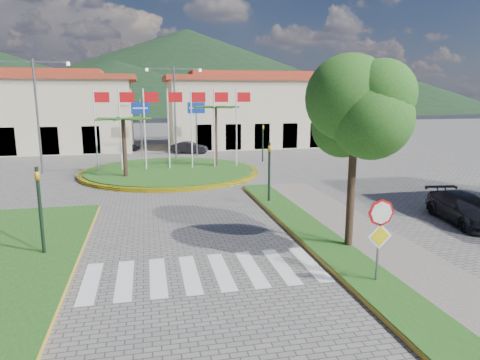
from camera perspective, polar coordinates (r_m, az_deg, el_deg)
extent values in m
plane|color=slate|center=(10.43, -1.96, -20.88)|extent=(160.00, 160.00, 0.00)
cube|color=gray|center=(14.20, 21.57, -12.25)|extent=(4.00, 28.00, 0.15)
cube|color=#204C15|center=(13.59, 17.26, -12.96)|extent=(1.60, 28.00, 0.18)
cube|color=silver|center=(13.94, -5.00, -12.22)|extent=(8.00, 3.00, 0.01)
cylinder|color=yellow|center=(31.21, -9.29, 1.09)|extent=(12.70, 12.70, 0.24)
cylinder|color=#204C15|center=(31.20, -9.30, 1.14)|extent=(12.00, 12.00, 0.30)
cylinder|color=black|center=(28.94, -15.14, 3.87)|extent=(0.28, 0.28, 4.05)
cylinder|color=black|center=(32.25, -3.28, 5.53)|extent=(0.28, 0.28, 4.68)
cylinder|color=silver|center=(31.48, -18.68, 6.03)|extent=(0.10, 0.10, 6.00)
cube|color=red|center=(31.33, -17.95, 10.45)|extent=(1.00, 0.03, 0.70)
cylinder|color=silver|center=(31.35, -15.64, 6.18)|extent=(0.10, 0.10, 6.00)
cube|color=red|center=(31.22, -14.85, 10.62)|extent=(1.00, 0.03, 0.70)
cylinder|color=silver|center=(31.30, -12.58, 6.32)|extent=(0.10, 0.10, 6.00)
cube|color=red|center=(31.20, -11.74, 10.75)|extent=(1.00, 0.03, 0.70)
cylinder|color=silver|center=(31.34, -9.51, 6.44)|extent=(0.10, 0.10, 6.00)
cube|color=red|center=(31.26, -8.63, 10.86)|extent=(1.00, 0.03, 0.70)
cylinder|color=silver|center=(31.46, -6.46, 6.54)|extent=(0.10, 0.10, 6.00)
cube|color=red|center=(31.42, -5.55, 10.93)|extent=(1.00, 0.03, 0.70)
cylinder|color=silver|center=(31.68, -3.44, 6.62)|extent=(0.10, 0.10, 6.00)
cube|color=red|center=(31.67, -2.50, 10.98)|extent=(1.00, 0.03, 0.70)
cylinder|color=silver|center=(31.98, -0.47, 6.69)|extent=(0.10, 0.10, 6.00)
cube|color=red|center=(31.99, 0.50, 10.99)|extent=(1.00, 0.03, 0.70)
cylinder|color=slate|center=(13.21, 17.93, -8.30)|extent=(0.07, 0.07, 2.50)
cylinder|color=red|center=(12.88, 18.31, -4.16)|extent=(0.80, 0.03, 0.80)
cube|color=yellow|center=(13.07, 18.15, -7.14)|extent=(0.78, 0.03, 0.78)
cylinder|color=black|center=(15.77, 14.59, -1.37)|extent=(0.28, 0.28, 4.40)
ellipsoid|color=#1B5215|center=(15.41, 15.15, 9.58)|extent=(3.60, 3.60, 3.20)
cylinder|color=black|center=(16.11, -25.04, -4.01)|extent=(0.12, 0.12, 3.20)
imported|color=orange|center=(15.90, -25.34, -0.53)|extent=(0.15, 0.18, 0.90)
cylinder|color=black|center=(21.92, 3.91, 0.85)|extent=(0.12, 0.12, 3.20)
imported|color=orange|center=(21.76, 3.95, 3.44)|extent=(0.15, 0.18, 0.90)
cylinder|color=black|center=(36.20, 3.05, 4.98)|extent=(0.12, 0.12, 3.20)
imported|color=orange|center=(36.11, 3.07, 6.56)|extent=(0.18, 0.15, 0.90)
cylinder|color=slate|center=(39.80, -13.04, 6.72)|extent=(0.12, 0.12, 5.20)
cube|color=#0F32A6|center=(39.65, -13.16, 9.31)|extent=(1.60, 0.05, 1.00)
cylinder|color=slate|center=(40.06, -5.82, 6.98)|extent=(0.12, 0.12, 5.20)
cube|color=#0F32A6|center=(39.91, -5.87, 9.55)|extent=(1.60, 0.05, 1.00)
cylinder|color=slate|center=(38.81, -8.66, 8.84)|extent=(0.16, 0.16, 8.00)
cube|color=slate|center=(38.78, -10.66, 14.40)|extent=(2.40, 0.08, 0.08)
cube|color=slate|center=(38.94, -7.01, 14.49)|extent=(2.40, 0.08, 0.08)
cylinder|color=slate|center=(33.56, -25.38, 7.54)|extent=(0.16, 0.16, 8.00)
cube|color=slate|center=(33.89, -27.96, 13.80)|extent=(2.40, 0.08, 0.08)
cube|color=slate|center=(33.36, -23.87, 14.20)|extent=(2.40, 0.08, 0.08)
cube|color=beige|center=(48.36, -27.50, 7.57)|extent=(22.00, 9.00, 7.00)
cube|color=#A32C1F|center=(48.35, -27.91, 12.00)|extent=(23.32, 9.54, 0.50)
cube|color=#A32C1F|center=(48.37, -27.97, 12.59)|extent=(16.50, 4.95, 0.60)
cube|color=beige|center=(48.15, 1.57, 8.81)|extent=(18.00, 9.00, 7.00)
cube|color=#A32C1F|center=(48.13, 1.60, 13.28)|extent=(19.08, 9.54, 0.50)
cube|color=#A32C1F|center=(48.15, 1.60, 13.87)|extent=(13.50, 4.95, 0.60)
cone|color=black|center=(169.77, -6.96, 14.37)|extent=(180.00, 180.00, 30.00)
cone|color=black|center=(160.56, 14.45, 12.14)|extent=(120.00, 120.00, 18.00)
cone|color=black|center=(138.97, -16.19, 11.83)|extent=(110.00, 110.00, 16.00)
imported|color=silver|center=(47.58, -27.90, 4.04)|extent=(4.71, 2.26, 1.30)
imported|color=black|center=(44.81, -15.26, 4.46)|extent=(3.48, 2.53, 1.10)
imported|color=black|center=(41.75, -6.76, 4.33)|extent=(3.66, 2.17, 1.14)
imported|color=black|center=(21.32, 27.70, -3.39)|extent=(2.42, 4.59, 1.27)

